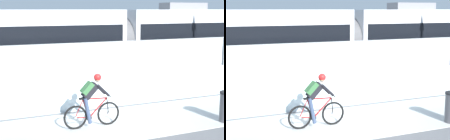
{
  "view_description": "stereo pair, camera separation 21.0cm",
  "coord_description": "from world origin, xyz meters",
  "views": [
    {
      "loc": [
        -4.55,
        -9.74,
        3.48
      ],
      "look_at": [
        0.91,
        2.35,
        1.25
      ],
      "focal_mm": 58.35,
      "sensor_mm": 36.0,
      "label": 1
    },
    {
      "loc": [
        -4.36,
        -9.83,
        3.48
      ],
      "look_at": [
        0.91,
        2.35,
        1.25
      ],
      "focal_mm": 58.35,
      "sensor_mm": 36.0,
      "label": 2
    }
  ],
  "objects": [
    {
      "name": "bike_path_deck",
      "position": [
        0.0,
        0.0,
        0.01
      ],
      "size": [
        32.0,
        3.2,
        0.01
      ],
      "primitive_type": "cube",
      "color": "silver",
      "rests_on": "ground"
    },
    {
      "name": "glass_parapet",
      "position": [
        0.0,
        1.85,
        0.6
      ],
      "size": [
        32.0,
        0.05,
        1.2
      ],
      "primitive_type": "cube",
      "color": "silver",
      "rests_on": "ground"
    },
    {
      "name": "tram_rail_far",
      "position": [
        0.0,
        7.57,
        0.0
      ],
      "size": [
        32.0,
        0.08,
        0.01
      ],
      "primitive_type": "cube",
      "color": "#595654",
      "rests_on": "ground"
    },
    {
      "name": "ground_plane",
      "position": [
        0.0,
        0.0,
        0.0
      ],
      "size": [
        200.0,
        200.0,
        0.0
      ],
      "primitive_type": "plane",
      "color": "slate"
    },
    {
      "name": "cyclist_on_bike",
      "position": [
        -0.81,
        -0.0,
        0.8
      ],
      "size": [
        1.77,
        0.58,
        1.61
      ],
      "color": "black",
      "rests_on": "ground"
    },
    {
      "name": "concrete_barrier_wall",
      "position": [
        0.0,
        3.65,
        1.09
      ],
      "size": [
        32.0,
        0.36,
        2.17
      ],
      "primitive_type": "cube",
      "color": "silver",
      "rests_on": "ground"
    },
    {
      "name": "tram",
      "position": [
        3.38,
        6.85,
        1.89
      ],
      "size": [
        22.56,
        2.54,
        3.81
      ],
      "color": "silver",
      "rests_on": "ground"
    },
    {
      "name": "tram_rail_near",
      "position": [
        0.0,
        6.13,
        0.0
      ],
      "size": [
        32.0,
        0.08,
        0.01
      ],
      "primitive_type": "cube",
      "color": "#595654",
      "rests_on": "ground"
    }
  ]
}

